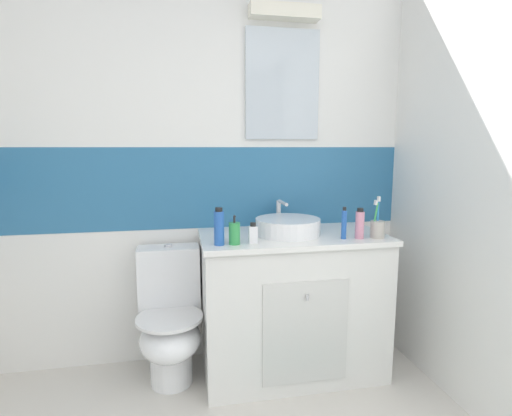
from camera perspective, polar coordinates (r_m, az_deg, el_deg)
wall_back_tiled at (r=2.48m, az=-8.20°, el=6.61°), size 3.20×0.20×2.50m
vanity_cabinet at (r=2.43m, az=5.17°, el=-13.57°), size 1.07×0.58×0.85m
sink_basin at (r=2.28m, az=4.62°, el=-2.57°), size 0.37×0.42×0.18m
toilet at (r=2.40m, az=-12.37°, el=-15.68°), size 0.37×0.50×0.78m
toothbrush_cup at (r=2.29m, az=17.22°, el=-2.81°), size 0.08×0.08×0.23m
soap_dispenser at (r=2.04m, az=-3.15°, el=-3.68°), size 0.06×0.06×0.16m
deodorant_spray_can at (r=2.24m, az=14.84°, el=-2.28°), size 0.05×0.05×0.17m
shampoo_bottle_tall at (r=2.03m, az=-5.38°, el=-2.81°), size 0.05×0.05×0.20m
perfume_flask_small at (r=2.07m, az=-0.42°, el=-3.69°), size 0.04×0.03×0.11m
toothpaste_tube_upright at (r=2.21m, az=12.66°, el=-2.25°), size 0.03×0.03×0.18m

